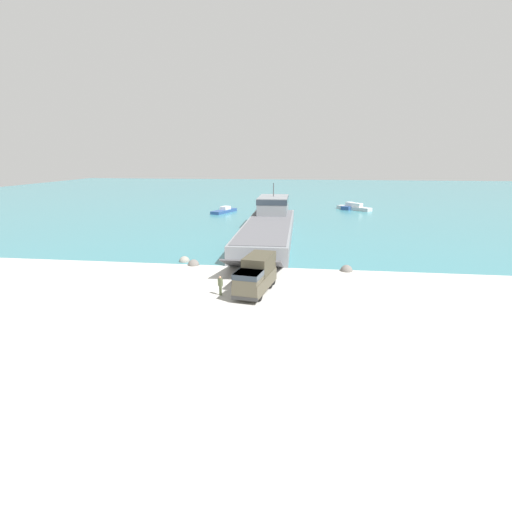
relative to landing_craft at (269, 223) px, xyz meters
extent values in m
plane|color=#B7B5AD|center=(-1.86, -23.56, -1.91)|extent=(240.00, 240.00, 0.00)
cube|color=teal|center=(-1.86, 70.68, -1.91)|extent=(240.00, 180.00, 0.01)
cube|color=gray|center=(0.05, -2.71, -0.75)|extent=(8.04, 33.66, 2.32)
cube|color=#56565B|center=(0.05, -2.71, 0.45)|extent=(7.42, 32.31, 0.08)
cube|color=gray|center=(-0.18, 8.86, 1.95)|extent=(5.34, 9.49, 3.09)
cube|color=#28333D|center=(-0.18, 8.86, 2.88)|extent=(5.49, 9.58, 0.93)
cylinder|color=#3F3F42|center=(-0.18, 8.86, 4.69)|extent=(0.16, 0.16, 2.40)
cube|color=#56565B|center=(0.45, -22.37, -0.68)|extent=(6.38, 6.00, 2.32)
cube|color=#4C4738|center=(1.47, -28.09, -0.91)|extent=(3.43, 7.13, 1.26)
cube|color=#4C4738|center=(1.10, -30.32, 0.20)|extent=(2.56, 2.65, 0.96)
cube|color=#28333D|center=(1.10, -30.32, 0.44)|extent=(2.63, 2.69, 0.48)
cube|color=#413C2E|center=(1.66, -26.94, 0.57)|extent=(2.92, 4.63, 1.69)
cube|color=#2D2D2D|center=(0.93, -31.39, -1.39)|extent=(2.41, 0.62, 0.32)
cylinder|color=black|center=(2.08, -30.34, -1.33)|extent=(0.55, 1.19, 1.15)
cylinder|color=black|center=(0.17, -30.03, -1.33)|extent=(0.55, 1.19, 1.15)
cylinder|color=black|center=(2.68, -26.70, -1.33)|extent=(0.55, 1.19, 1.15)
cylinder|color=black|center=(0.77, -26.38, -1.33)|extent=(0.55, 1.19, 1.15)
cylinder|color=black|center=(2.85, -25.61, -1.33)|extent=(0.55, 1.19, 1.15)
cylinder|color=black|center=(0.95, -25.30, -1.33)|extent=(0.55, 1.19, 1.15)
cylinder|color=#566042|center=(-1.56, -29.41, -1.47)|extent=(0.14, 0.14, 0.88)
cylinder|color=#566042|center=(-1.70, -29.30, -1.47)|extent=(0.14, 0.14, 0.88)
cube|color=#566042|center=(-1.63, -29.36, -0.68)|extent=(0.49, 0.46, 0.70)
sphere|color=tan|center=(-1.63, -29.36, -0.21)|extent=(0.24, 0.24, 0.24)
cube|color=navy|center=(16.25, 35.23, -1.49)|extent=(4.84, 5.62, 0.83)
cube|color=silver|center=(16.01, 34.91, -0.62)|extent=(2.15, 2.18, 0.91)
cube|color=navy|center=(-12.88, 25.30, -1.59)|extent=(4.78, 8.26, 0.64)
cube|color=silver|center=(-12.68, 25.87, -0.91)|extent=(2.28, 2.78, 0.71)
cube|color=#B7BABF|center=(16.97, 33.92, -1.51)|extent=(7.98, 7.22, 0.80)
cube|color=silver|center=(17.47, 33.50, -0.67)|extent=(2.92, 2.78, 0.88)
sphere|color=#66605B|center=(-7.05, -19.52, -1.91)|extent=(1.34, 1.34, 1.34)
sphere|color=#66605B|center=(10.61, -19.69, -1.91)|extent=(1.36, 1.36, 1.36)
sphere|color=gray|center=(-8.61, -18.06, -1.91)|extent=(1.30, 1.30, 1.30)
camera|label=1|loc=(6.16, -63.49, 10.54)|focal=28.00mm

